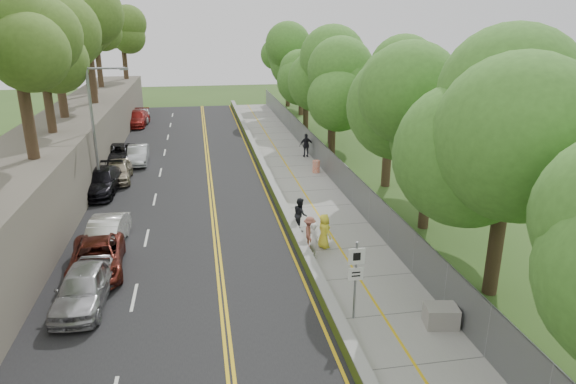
# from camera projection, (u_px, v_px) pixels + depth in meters

# --- Properties ---
(ground) EXTENTS (140.00, 140.00, 0.00)m
(ground) POSITION_uv_depth(u_px,v_px,m) (309.00, 283.00, 21.81)
(ground) COLOR #33511E
(ground) RESTS_ON ground
(road) EXTENTS (11.20, 66.00, 0.04)m
(road) POSITION_uv_depth(u_px,v_px,m) (185.00, 184.00, 34.91)
(road) COLOR black
(road) RESTS_ON ground
(sidewalk) EXTENTS (4.20, 66.00, 0.05)m
(sidewalk) POSITION_uv_depth(u_px,v_px,m) (299.00, 178.00, 36.22)
(sidewalk) COLOR gray
(sidewalk) RESTS_ON ground
(jersey_barrier) EXTENTS (0.42, 66.00, 0.60)m
(jersey_barrier) POSITION_uv_depth(u_px,v_px,m) (267.00, 176.00, 35.75)
(jersey_barrier) COLOR #A2E223
(jersey_barrier) RESTS_ON ground
(rock_embankment) EXTENTS (5.00, 66.00, 4.00)m
(rock_embankment) POSITION_uv_depth(u_px,v_px,m) (55.00, 161.00, 32.94)
(rock_embankment) COLOR #595147
(rock_embankment) RESTS_ON ground
(chainlink_fence) EXTENTS (0.04, 66.00, 2.00)m
(chainlink_fence) POSITION_uv_depth(u_px,v_px,m) (329.00, 163.00, 36.25)
(chainlink_fence) COLOR slate
(chainlink_fence) RESTS_ON ground
(trees_embankment) EXTENTS (6.40, 66.00, 13.00)m
(trees_embankment) POSITION_uv_depth(u_px,v_px,m) (43.00, 22.00, 30.31)
(trees_embankment) COLOR #517827
(trees_embankment) RESTS_ON rock_embankment
(trees_fenceside) EXTENTS (7.00, 66.00, 14.00)m
(trees_fenceside) POSITION_uv_depth(u_px,v_px,m) (364.00, 76.00, 34.72)
(trees_fenceside) COLOR #4A8A2E
(trees_fenceside) RESTS_ON ground
(streetlight) EXTENTS (2.52, 0.22, 8.00)m
(streetlight) POSITION_uv_depth(u_px,v_px,m) (97.00, 122.00, 31.67)
(streetlight) COLOR gray
(streetlight) RESTS_ON ground
(signpost) EXTENTS (0.62, 0.09, 3.10)m
(signpost) POSITION_uv_depth(u_px,v_px,m) (356.00, 272.00, 18.54)
(signpost) COLOR gray
(signpost) RESTS_ON sidewalk
(construction_barrel) EXTENTS (0.54, 0.54, 0.89)m
(construction_barrel) POSITION_uv_depth(u_px,v_px,m) (316.00, 166.00, 37.24)
(construction_barrel) COLOR #E72B00
(construction_barrel) RESTS_ON sidewalk
(concrete_block) EXTENTS (1.30, 1.06, 0.77)m
(concrete_block) POSITION_uv_depth(u_px,v_px,m) (441.00, 316.00, 18.60)
(concrete_block) COLOR gray
(concrete_block) RESTS_ON sidewalk
(car_0) EXTENTS (2.06, 4.59, 1.53)m
(car_0) POSITION_uv_depth(u_px,v_px,m) (83.00, 287.00, 19.83)
(car_0) COLOR #A8A7AB
(car_0) RESTS_ON road
(car_1) EXTENTS (1.93, 4.47, 1.43)m
(car_1) POSITION_uv_depth(u_px,v_px,m) (106.00, 234.00, 24.90)
(car_1) COLOR silver
(car_1) RESTS_ON road
(car_2) EXTENTS (2.66, 5.04, 1.35)m
(car_2) POSITION_uv_depth(u_px,v_px,m) (96.00, 258.00, 22.47)
(car_2) COLOR #5E1F17
(car_2) RESTS_ON road
(car_3) EXTENTS (2.55, 5.46, 1.54)m
(car_3) POSITION_uv_depth(u_px,v_px,m) (101.00, 181.00, 32.75)
(car_3) COLOR black
(car_3) RESTS_ON road
(car_4) EXTENTS (1.92, 4.39, 1.47)m
(car_4) POSITION_uv_depth(u_px,v_px,m) (118.00, 171.00, 35.21)
(car_4) COLOR gray
(car_4) RESTS_ON road
(car_5) EXTENTS (1.53, 4.18, 1.37)m
(car_5) POSITION_uv_depth(u_px,v_px,m) (138.00, 155.00, 39.55)
(car_5) COLOR #B7BBBF
(car_5) RESTS_ON road
(car_6) EXTENTS (2.74, 5.34, 1.44)m
(car_6) POSITION_uv_depth(u_px,v_px,m) (117.00, 154.00, 39.53)
(car_6) COLOR black
(car_6) RESTS_ON road
(car_7) EXTENTS (2.54, 5.50, 1.56)m
(car_7) POSITION_uv_depth(u_px,v_px,m) (137.00, 118.00, 53.52)
(car_7) COLOR maroon
(car_7) RESTS_ON road
(car_8) EXTENTS (1.93, 4.53, 1.53)m
(car_8) POSITION_uv_depth(u_px,v_px,m) (140.00, 115.00, 55.43)
(car_8) COLOR silver
(car_8) RESTS_ON road
(painter_0) EXTENTS (0.79, 0.97, 1.72)m
(painter_0) POSITION_uv_depth(u_px,v_px,m) (324.00, 231.00, 24.84)
(painter_0) COLOR yellow
(painter_0) RESTS_ON sidewalk
(painter_1) EXTENTS (0.53, 0.69, 1.69)m
(painter_1) POSITION_uv_depth(u_px,v_px,m) (314.00, 240.00, 23.88)
(painter_1) COLOR silver
(painter_1) RESTS_ON sidewalk
(painter_2) EXTENTS (0.67, 0.86, 1.76)m
(painter_2) POSITION_uv_depth(u_px,v_px,m) (300.00, 214.00, 26.94)
(painter_2) COLOR black
(painter_2) RESTS_ON sidewalk
(painter_3) EXTENTS (0.77, 1.12, 1.60)m
(painter_3) POSITION_uv_depth(u_px,v_px,m) (310.00, 233.00, 24.80)
(painter_3) COLOR #955444
(painter_3) RESTS_ON sidewalk
(person_far) EXTENTS (1.15, 0.55, 1.91)m
(person_far) POSITION_uv_depth(u_px,v_px,m) (306.00, 145.00, 41.31)
(person_far) COLOR black
(person_far) RESTS_ON sidewalk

